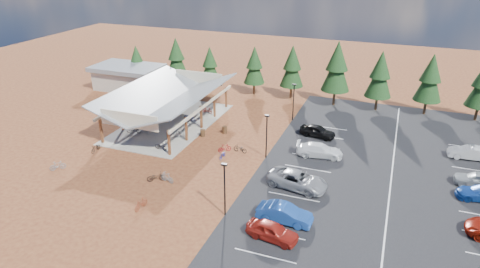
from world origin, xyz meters
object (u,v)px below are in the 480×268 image
Objects in this scene: bike_4 at (161,146)px; car_2 at (297,180)px; trash_bin_1 at (225,130)px; bike_2 at (165,118)px; lamp_post_1 at (267,133)px; bike_3 at (179,102)px; car_1 at (285,214)px; car_0 at (272,231)px; car_8 at (478,179)px; bike_13 at (167,177)px; bike_8 at (96,148)px; lamp_post_2 at (294,100)px; car_4 at (318,131)px; bike_9 at (58,166)px; bike_12 at (156,177)px; bike_7 at (207,110)px; car_3 at (319,150)px; bike_0 at (134,129)px; bike_5 at (180,134)px; bike_11 at (141,204)px; bike_1 at (145,129)px; bike_16 at (240,149)px; trash_bin_0 at (203,133)px; lamp_post_0 at (225,186)px; bike_14 at (223,155)px; car_9 at (469,153)px; bike_15 at (225,148)px; bike_pavilion at (169,96)px; bike_6 at (189,117)px; outbuilding at (128,77)px.

car_2 is at bearing -92.04° from bike_4.
bike_2 is at bearing 176.30° from trash_bin_1.
lamp_post_1 is 20.91m from bike_3.
car_1 is (12.18, -15.77, 0.38)m from trash_bin_1.
bike_4 is 0.37× the size of car_0.
bike_13 is at bearing -69.41° from car_8.
bike_13 reaches higher than bike_8.
lamp_post_2 is 1.17× the size of car_4.
bike_3 is 0.85× the size of bike_8.
bike_9 reaches higher than bike_12.
bike_7 is 0.31× the size of car_3.
car_0 is (22.56, -14.13, 0.18)m from bike_0.
bike_5 reaches higher than trash_bin_1.
bike_11 is 20.78m from car_3.
lamp_post_2 is 19.09m from bike_4.
bike_12 is 1.13m from bike_13.
bike_1 is at bearing 86.48° from car_3.
bike_4 is at bearing -144.95° from bike_2.
bike_8 is 16.73m from bike_16.
trash_bin_0 is at bearing 70.40° from car_2.
lamp_post_0 is 2.86× the size of bike_5.
car_8 is at bearing 8.45° from bike_14.
bike_2 is 20.34m from car_4.
car_4 is (-0.62, 21.43, 0.01)m from car_0.
car_9 is at bearing 42.79° from lamp_post_0.
car_2 reaches higher than trash_bin_1.
bike_12 is (8.40, -20.60, -0.06)m from bike_3.
bike_0 is at bearing -82.13° from car_9.
car_9 is (26.22, 8.04, 0.29)m from bike_15.
bike_2 is 26.70m from car_1.
lamp_post_0 is 3.43× the size of bike_3.
bike_13 reaches higher than bike_14.
bike_13 is (8.20, -13.96, 0.01)m from bike_2.
lamp_post_0 is 17.50m from bike_5.
bike_8 is 14.94m from bike_15.
lamp_post_1 reaches higher than bike_12.
bike_16 is at bearing -22.16° from bike_pavilion.
bike_6 is at bearing -114.30° from bike_16.
outbuilding reaches higher than bike_2.
car_4 is (4.28, 7.66, -2.19)m from lamp_post_1.
car_2 reaches higher than car_0.
lamp_post_1 is at bearing -72.90° from car_9.
car_2 reaches higher than bike_6.
bike_16 is (4.52, 8.93, -0.08)m from bike_13.
car_8 is (30.31, 10.41, 0.31)m from bike_12.
bike_3 is at bearing -120.14° from bike_16.
bike_5 is (6.21, 0.65, 0.04)m from bike_0.
bike_15 is 0.94× the size of bike_16.
trash_bin_0 is (-9.18, 14.73, -2.53)m from lamp_post_0.
bike_3 is 18.09m from bike_16.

